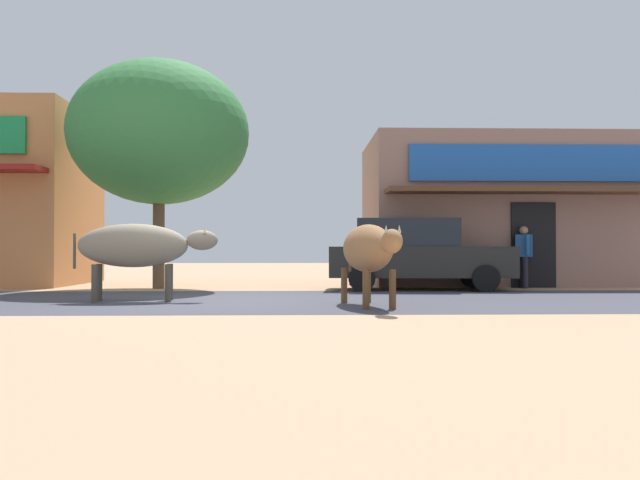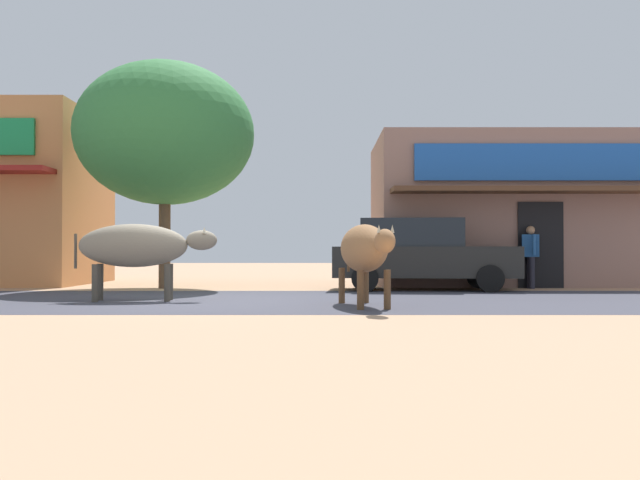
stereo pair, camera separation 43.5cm
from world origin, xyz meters
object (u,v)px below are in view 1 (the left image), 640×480
object	(u,v)px
parked_hatchback_car	(416,254)
roadside_tree	(159,133)
cow_far_dark	(368,249)
cow_near_brown	(137,246)
pedestrian_by_shop	(524,252)

from	to	relation	value
parked_hatchback_car	roadside_tree	bearing A→B (deg)	172.75
parked_hatchback_car	cow_far_dark	size ratio (longest dim) A/B	1.59
cow_near_brown	parked_hatchback_car	bearing A→B (deg)	32.34
pedestrian_by_shop	roadside_tree	bearing A→B (deg)	179.35
roadside_tree	parked_hatchback_car	bearing A→B (deg)	-7.25
roadside_tree	parked_hatchback_car	xyz separation A→B (m)	(6.09, -0.77, -2.90)
cow_far_dark	pedestrian_by_shop	world-z (taller)	pedestrian_by_shop
roadside_tree	pedestrian_by_shop	bearing A→B (deg)	-0.65
roadside_tree	cow_far_dark	world-z (taller)	roadside_tree
roadside_tree	parked_hatchback_car	size ratio (longest dim) A/B	1.27
parked_hatchback_car	pedestrian_by_shop	bearing A→B (deg)	13.77
cow_near_brown	pedestrian_by_shop	xyz separation A→B (m)	(8.37, 4.23, -0.11)
cow_far_dark	pedestrian_by_shop	distance (m)	7.01
parked_hatchback_car	cow_far_dark	bearing A→B (deg)	-108.44
parked_hatchback_car	cow_near_brown	world-z (taller)	parked_hatchback_car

